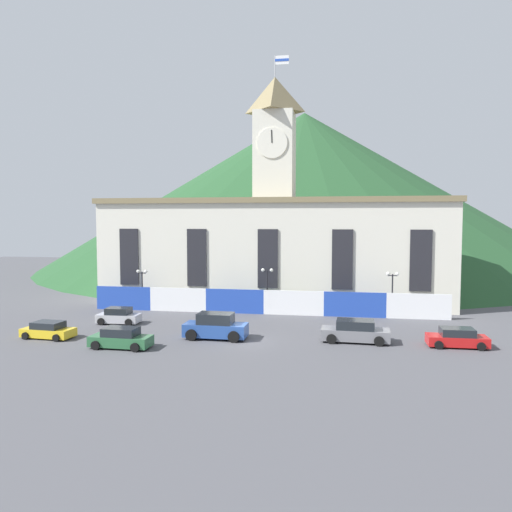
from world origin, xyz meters
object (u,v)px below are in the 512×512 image
street_lamp_left (392,284)px  car_red_sedan (457,338)px  street_lamp_far_right (267,280)px  car_silver_hatch (119,316)px  car_blue_van (216,327)px  street_lamp_right (142,280)px  car_gray_pickup (355,332)px  car_yellow_coupe (48,330)px  car_green_wagon (121,338)px

street_lamp_left → car_red_sedan: 12.53m
street_lamp_far_right → car_silver_hatch: bearing=-147.9°
street_lamp_left → car_blue_van: street_lamp_left is taller
street_lamp_far_right → car_red_sedan: bearing=-35.7°
street_lamp_right → car_gray_pickup: size_ratio=0.79×
car_yellow_coupe → car_green_wagon: bearing=169.5°
car_gray_pickup → car_green_wagon: bearing=-162.1°
car_green_wagon → car_gray_pickup: bearing=-163.0°
car_red_sedan → car_yellow_coupe: size_ratio=1.02×
street_lamp_far_right → car_red_sedan: size_ratio=1.04×
street_lamp_right → street_lamp_far_right: (13.75, 0.00, 0.25)m
car_blue_van → car_red_sedan: (18.70, 0.52, -0.29)m
car_red_sedan → car_yellow_coupe: bearing=-176.1°
street_lamp_left → street_lamp_far_right: bearing=180.0°
street_lamp_left → car_green_wagon: street_lamp_left is taller
street_lamp_right → car_yellow_coupe: bearing=-98.7°
car_blue_van → car_gray_pickup: bearing=-175.1°
street_lamp_far_right → car_silver_hatch: (-12.76, -8.01, -2.69)m
car_red_sedan → car_green_wagon: (-25.01, -4.57, 0.05)m
street_lamp_right → car_green_wagon: size_ratio=0.91×
street_lamp_far_right → car_red_sedan: (16.30, -11.70, -2.71)m
street_lamp_right → car_silver_hatch: street_lamp_right is taller
car_silver_hatch → street_lamp_left: bearing=16.0°
car_red_sedan → car_silver_hatch: (-29.06, 3.69, 0.02)m
car_red_sedan → street_lamp_right: bearing=158.0°
street_lamp_left → car_silver_hatch: street_lamp_left is taller
car_green_wagon → car_silver_hatch: (-4.05, 8.26, -0.03)m
car_red_sedan → car_gray_pickup: car_gray_pickup is taller
car_red_sedan → car_silver_hatch: size_ratio=1.12×
car_gray_pickup → car_yellow_coupe: bearing=-171.0°
car_red_sedan → street_lamp_left: bearing=106.6°
street_lamp_right → car_yellow_coupe: street_lamp_right is taller
street_lamp_far_right → car_gray_pickup: bearing=-52.6°
street_lamp_right → car_silver_hatch: 8.43m
car_gray_pickup → car_yellow_coupe: (-24.67, -2.89, -0.18)m
car_red_sedan → car_green_wagon: size_ratio=0.95×
car_gray_pickup → car_yellow_coupe: size_ratio=1.24×
car_blue_van → car_silver_hatch: 11.19m
street_lamp_right → car_blue_van: size_ratio=0.82×
street_lamp_far_right → car_yellow_coupe: bearing=-138.1°
car_red_sedan → car_gray_pickup: size_ratio=0.82×
street_lamp_right → car_gray_pickup: (22.48, -11.41, -2.33)m
car_yellow_coupe → street_lamp_far_right: bearing=-133.4°
car_gray_pickup → car_yellow_coupe: car_gray_pickup is taller
car_red_sedan → car_silver_hatch: bearing=172.0°
car_green_wagon → car_blue_van: bearing=-146.0°
street_lamp_far_right → street_lamp_left: (12.64, 0.00, -0.10)m
car_red_sedan → car_silver_hatch: car_silver_hatch is taller
street_lamp_far_right → car_green_wagon: size_ratio=0.99×
street_lamp_right → car_silver_hatch: (0.99, -8.01, -2.45)m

